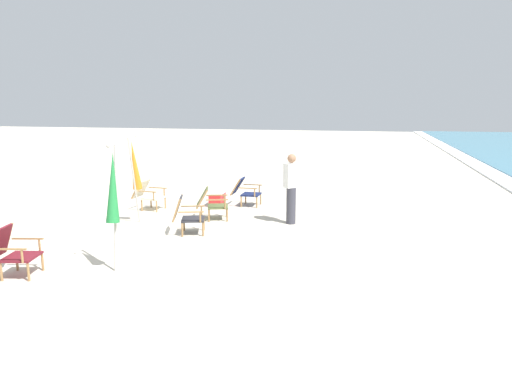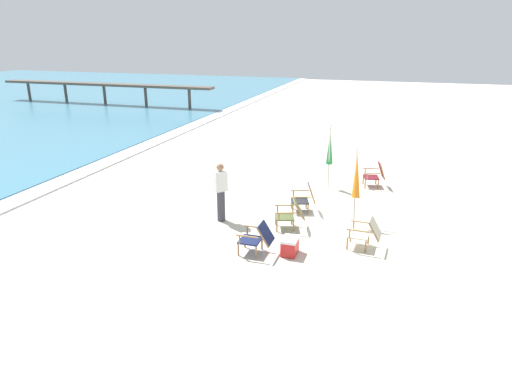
{
  "view_description": "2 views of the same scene",
  "coord_description": "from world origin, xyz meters",
  "px_view_note": "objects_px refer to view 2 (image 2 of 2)",
  "views": [
    {
      "loc": [
        8.75,
        4.83,
        2.74
      ],
      "look_at": [
        -1.05,
        2.44,
        0.8
      ],
      "focal_mm": 32.0,
      "sensor_mm": 36.0,
      "label": 1
    },
    {
      "loc": [
        -12.27,
        -1.24,
        4.87
      ],
      "look_at": [
        -0.68,
        2.43,
        0.65
      ],
      "focal_mm": 32.0,
      "sensor_mm": 36.0,
      "label": 2
    }
  ],
  "objects_px": {
    "beach_chair_mid_center": "(366,232)",
    "beach_chair_far_center": "(305,197)",
    "umbrella_furled_orange": "(356,176)",
    "cooler_box": "(290,246)",
    "beach_chair_back_right": "(376,174)",
    "person_near_chairs": "(221,192)",
    "beach_chair_front_left": "(257,237)",
    "umbrella_furled_green": "(330,148)",
    "beach_chair_back_left": "(291,213)"
  },
  "relations": [
    {
      "from": "beach_chair_back_left",
      "to": "beach_chair_front_left",
      "type": "bearing_deg",
      "value": 166.69
    },
    {
      "from": "umbrella_furled_green",
      "to": "person_near_chairs",
      "type": "xyz_separation_m",
      "value": [
        -3.68,
        2.35,
        -0.55
      ]
    },
    {
      "from": "beach_chair_front_left",
      "to": "beach_chair_mid_center",
      "type": "bearing_deg",
      "value": -65.88
    },
    {
      "from": "umbrella_furled_green",
      "to": "beach_chair_mid_center",
      "type": "bearing_deg",
      "value": -159.61
    },
    {
      "from": "beach_chair_mid_center",
      "to": "beach_chair_far_center",
      "type": "xyz_separation_m",
      "value": [
        1.91,
        1.87,
        0.01
      ]
    },
    {
      "from": "beach_chair_far_center",
      "to": "person_near_chairs",
      "type": "bearing_deg",
      "value": 123.77
    },
    {
      "from": "beach_chair_mid_center",
      "to": "beach_chair_far_center",
      "type": "height_order",
      "value": "beach_chair_far_center"
    },
    {
      "from": "beach_chair_front_left",
      "to": "umbrella_furled_green",
      "type": "distance_m",
      "value": 5.43
    },
    {
      "from": "beach_chair_back_right",
      "to": "person_near_chairs",
      "type": "height_order",
      "value": "person_near_chairs"
    },
    {
      "from": "beach_chair_back_left",
      "to": "beach_chair_front_left",
      "type": "relative_size",
      "value": 1.17
    },
    {
      "from": "umbrella_furled_orange",
      "to": "beach_chair_mid_center",
      "type": "bearing_deg",
      "value": -162.91
    },
    {
      "from": "person_near_chairs",
      "to": "beach_chair_mid_center",
      "type": "bearing_deg",
      "value": -97.93
    },
    {
      "from": "beach_chair_back_right",
      "to": "umbrella_furled_green",
      "type": "bearing_deg",
      "value": 113.75
    },
    {
      "from": "beach_chair_back_right",
      "to": "cooler_box",
      "type": "distance_m",
      "value": 5.94
    },
    {
      "from": "beach_chair_mid_center",
      "to": "umbrella_furled_green",
      "type": "bearing_deg",
      "value": 20.39
    },
    {
      "from": "beach_chair_front_left",
      "to": "umbrella_furled_green",
      "type": "height_order",
      "value": "umbrella_furled_green"
    },
    {
      "from": "beach_chair_mid_center",
      "to": "cooler_box",
      "type": "distance_m",
      "value": 1.86
    },
    {
      "from": "cooler_box",
      "to": "beach_chair_back_left",
      "type": "bearing_deg",
      "value": 12.68
    },
    {
      "from": "umbrella_furled_orange",
      "to": "cooler_box",
      "type": "distance_m",
      "value": 2.8
    },
    {
      "from": "beach_chair_back_right",
      "to": "umbrella_furled_orange",
      "type": "xyz_separation_m",
      "value": [
        -3.48,
        0.35,
        0.92
      ]
    },
    {
      "from": "beach_chair_back_right",
      "to": "person_near_chairs",
      "type": "bearing_deg",
      "value": 138.49
    },
    {
      "from": "beach_chair_mid_center",
      "to": "beach_chair_back_left",
      "type": "bearing_deg",
      "value": 72.51
    },
    {
      "from": "beach_chair_far_center",
      "to": "beach_chair_front_left",
      "type": "bearing_deg",
      "value": 170.38
    },
    {
      "from": "beach_chair_back_right",
      "to": "cooler_box",
      "type": "height_order",
      "value": "beach_chair_back_right"
    },
    {
      "from": "beach_chair_mid_center",
      "to": "beach_chair_far_center",
      "type": "relative_size",
      "value": 0.97
    },
    {
      "from": "beach_chair_back_right",
      "to": "beach_chair_far_center",
      "type": "bearing_deg",
      "value": 148.91
    },
    {
      "from": "umbrella_furled_green",
      "to": "umbrella_furled_orange",
      "type": "xyz_separation_m",
      "value": [
        -2.83,
        -1.14,
        -0.04
      ]
    },
    {
      "from": "beach_chair_front_left",
      "to": "umbrella_furled_green",
      "type": "relative_size",
      "value": 0.37
    },
    {
      "from": "umbrella_furled_green",
      "to": "cooler_box",
      "type": "height_order",
      "value": "umbrella_furled_green"
    },
    {
      "from": "beach_chair_back_left",
      "to": "beach_chair_back_right",
      "type": "distance_m",
      "value": 4.66
    },
    {
      "from": "umbrella_furled_green",
      "to": "person_near_chairs",
      "type": "relative_size",
      "value": 1.3
    },
    {
      "from": "beach_chair_back_right",
      "to": "beach_chair_front_left",
      "type": "distance_m",
      "value": 6.37
    },
    {
      "from": "beach_chair_mid_center",
      "to": "person_near_chairs",
      "type": "relative_size",
      "value": 0.49
    },
    {
      "from": "person_near_chairs",
      "to": "cooler_box",
      "type": "relative_size",
      "value": 3.33
    },
    {
      "from": "beach_chair_far_center",
      "to": "cooler_box",
      "type": "relative_size",
      "value": 1.67
    },
    {
      "from": "beach_chair_far_center",
      "to": "beach_chair_mid_center",
      "type": "bearing_deg",
      "value": -135.68
    },
    {
      "from": "beach_chair_mid_center",
      "to": "umbrella_furled_orange",
      "type": "relative_size",
      "value": 0.38
    },
    {
      "from": "beach_chair_back_right",
      "to": "person_near_chairs",
      "type": "relative_size",
      "value": 0.5
    },
    {
      "from": "beach_chair_back_left",
      "to": "umbrella_furled_orange",
      "type": "xyz_separation_m",
      "value": [
        0.78,
        -1.55,
        0.93
      ]
    },
    {
      "from": "beach_chair_mid_center",
      "to": "beach_chair_front_left",
      "type": "height_order",
      "value": "beach_chair_mid_center"
    },
    {
      "from": "beach_chair_back_left",
      "to": "beach_chair_mid_center",
      "type": "bearing_deg",
      "value": -107.49
    },
    {
      "from": "beach_chair_far_center",
      "to": "umbrella_furled_green",
      "type": "relative_size",
      "value": 0.39
    },
    {
      "from": "beach_chair_mid_center",
      "to": "cooler_box",
      "type": "xyz_separation_m",
      "value": [
        -0.85,
        1.64,
        -0.22
      ]
    },
    {
      "from": "umbrella_furled_green",
      "to": "person_near_chairs",
      "type": "height_order",
      "value": "umbrella_furled_green"
    },
    {
      "from": "beach_chair_far_center",
      "to": "umbrella_furled_green",
      "type": "bearing_deg",
      "value": -7.38
    },
    {
      "from": "beach_chair_back_left",
      "to": "cooler_box",
      "type": "relative_size",
      "value": 1.85
    },
    {
      "from": "beach_chair_front_left",
      "to": "person_near_chairs",
      "type": "xyz_separation_m",
      "value": [
        1.61,
        1.54,
        0.42
      ]
    },
    {
      "from": "umbrella_furled_orange",
      "to": "beach_chair_far_center",
      "type": "bearing_deg",
      "value": 70.3
    },
    {
      "from": "beach_chair_mid_center",
      "to": "umbrella_furled_orange",
      "type": "height_order",
      "value": "umbrella_furled_orange"
    },
    {
      "from": "beach_chair_mid_center",
      "to": "beach_chair_far_center",
      "type": "distance_m",
      "value": 2.68
    }
  ]
}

